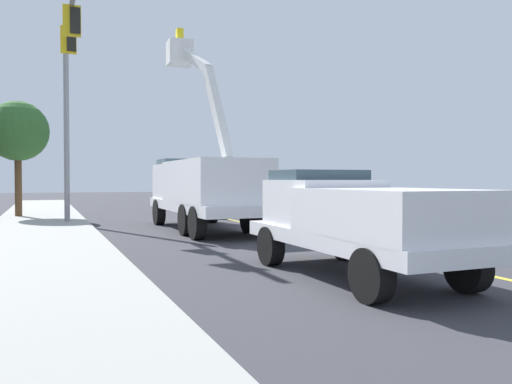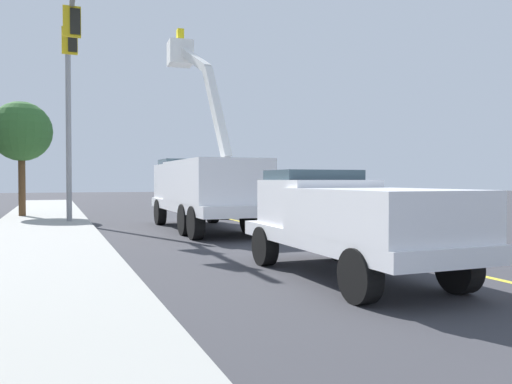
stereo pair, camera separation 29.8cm
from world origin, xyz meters
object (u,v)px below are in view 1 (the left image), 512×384
utility_bucket_truck (204,186)px  traffic_cone_mid_rear (280,222)px  traffic_cone_trailing (222,212)px  traffic_cone_mid_front (357,237)px  traffic_signal_mast (68,79)px  service_pickup_truck (357,219)px  passing_minivan (255,196)px

utility_bucket_truck → traffic_cone_mid_rear: size_ratio=11.09×
traffic_cone_trailing → traffic_cone_mid_front: bearing=-177.1°
traffic_cone_trailing → traffic_signal_mast: size_ratio=0.09×
traffic_cone_mid_rear → traffic_cone_trailing: (6.25, 0.36, -0.01)m
service_pickup_truck → traffic_signal_mast: 14.24m
passing_minivan → traffic_cone_mid_front: passing_minivan is taller
utility_bucket_truck → traffic_cone_mid_rear: 3.19m
traffic_cone_mid_rear → utility_bucket_truck: bearing=51.2°
utility_bucket_truck → service_pickup_truck: 10.00m
traffic_cone_mid_front → traffic_cone_trailing: bearing=2.9°
passing_minivan → traffic_cone_trailing: size_ratio=6.68×
utility_bucket_truck → passing_minivan: (7.77, -4.68, -0.65)m
traffic_cone_mid_rear → traffic_cone_trailing: 6.26m
passing_minivan → traffic_cone_trailing: bearing=140.6°
service_pickup_truck → traffic_cone_mid_rear: 8.34m
service_pickup_truck → traffic_cone_mid_rear: service_pickup_truck is taller
traffic_cone_mid_rear → passing_minivan: bearing=-14.0°
traffic_cone_mid_front → traffic_signal_mast: (9.17, 7.20, 5.35)m
traffic_cone_mid_rear → traffic_signal_mast: (4.28, 6.99, 5.32)m
traffic_cone_trailing → traffic_signal_mast: traffic_signal_mast is taller
service_pickup_truck → traffic_cone_mid_rear: bearing=-11.9°
passing_minivan → traffic_signal_mast: (-5.33, 9.38, 4.72)m
traffic_signal_mast → traffic_cone_trailing: bearing=-73.5°
traffic_cone_mid_front → traffic_signal_mast: bearing=38.1°
traffic_cone_mid_rear → traffic_cone_trailing: traffic_cone_mid_rear is taller
traffic_cone_mid_front → traffic_cone_mid_rear: (4.89, 0.21, 0.03)m
traffic_cone_mid_front → traffic_cone_trailing: size_ratio=0.95×
traffic_cone_mid_rear → traffic_cone_mid_front: bearing=-177.6°
utility_bucket_truck → traffic_cone_trailing: bearing=-23.6°
traffic_cone_trailing → traffic_signal_mast: bearing=106.5°
passing_minivan → service_pickup_truck: bearing=167.0°
utility_bucket_truck → traffic_cone_trailing: 4.97m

